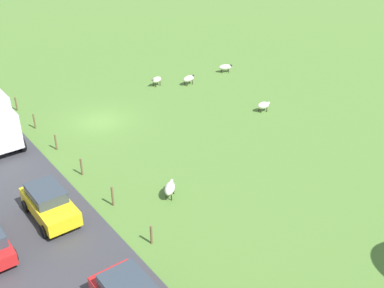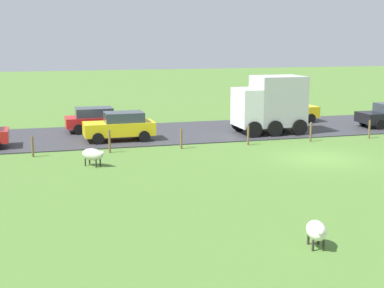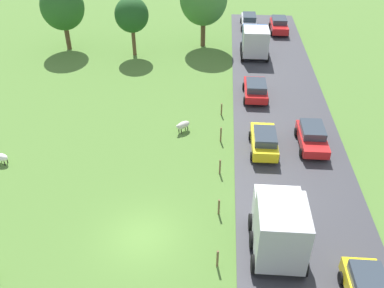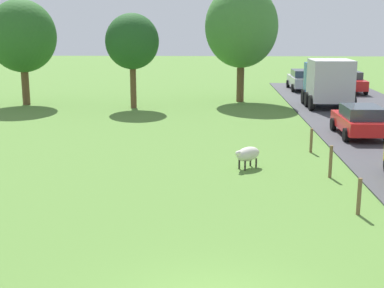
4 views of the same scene
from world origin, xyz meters
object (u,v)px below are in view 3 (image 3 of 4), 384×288
object	(u,v)px
car_0	(256,89)
car_4	(312,136)
truck_0	(279,227)
sheep_2	(1,157)
car_1	(264,141)
car_3	(249,20)
tree_0	(62,7)
truck_1	(255,41)
sheep_0	(183,125)
tree_1	(132,15)
car_8	(279,25)

from	to	relation	value
car_0	car_4	world-z (taller)	car_0
truck_0	sheep_2	bearing A→B (deg)	160.10
car_1	car_3	world-z (taller)	car_3
car_1	tree_0	bearing A→B (deg)	138.06
truck_1	car_1	xyz separation A→B (m)	(-0.20, -17.21, -0.83)
sheep_0	tree_0	xyz separation A→B (m)	(-14.00, 15.75, 4.02)
car_0	car_3	world-z (taller)	car_3
car_4	sheep_2	bearing A→B (deg)	-170.47
tree_1	car_0	world-z (taller)	tree_1
truck_0	truck_1	distance (m)	26.50
tree_1	car_3	size ratio (longest dim) A/B	1.35
truck_1	car_1	size ratio (longest dim) A/B	1.00
tree_1	car_0	xyz separation A→B (m)	(12.31, -8.77, -3.41)
tree_1	car_4	bearing A→B (deg)	-44.91
truck_0	truck_1	bearing A→B (deg)	89.60
sheep_2	car_8	bearing A→B (deg)	52.04
truck_1	tree_0	bearing A→B (deg)	177.89
truck_0	car_3	world-z (taller)	truck_0
tree_1	car_8	world-z (taller)	tree_1
sheep_0	car_8	size ratio (longest dim) A/B	0.28
sheep_0	tree_0	distance (m)	21.45
sheep_0	car_3	distance (m)	24.87
car_8	truck_0	bearing A→B (deg)	-95.83
tree_0	car_1	bearing A→B (deg)	-41.94
car_3	car_8	distance (m)	3.80
sheep_2	truck_0	distance (m)	19.27
tree_1	car_0	bearing A→B (deg)	-35.45
car_0	car_3	distance (m)	18.29
sheep_2	sheep_0	bearing A→B (deg)	22.28
truck_0	car_3	size ratio (longest dim) A/B	0.92
truck_1	car_8	xyz separation A→B (m)	(3.30, 7.68, -0.82)
car_8	car_3	bearing A→B (deg)	157.50
tree_1	car_1	world-z (taller)	tree_1
car_3	tree_0	bearing A→B (deg)	-157.23
car_0	car_4	xyz separation A→B (m)	(3.68, -7.17, -0.01)
truck_0	truck_1	world-z (taller)	truck_0
car_1	car_3	bearing A→B (deg)	90.00
tree_0	car_3	world-z (taller)	tree_0
car_1	car_4	xyz separation A→B (m)	(3.52, 0.87, -0.05)
car_1	car_4	distance (m)	3.62
tree_1	car_0	size ratio (longest dim) A/B	1.48
truck_1	car_4	xyz separation A→B (m)	(3.31, -16.33, -0.89)
truck_1	car_3	xyz separation A→B (m)	(-0.20, 9.13, -0.82)
sheep_0	car_4	bearing A→B (deg)	-7.96
car_3	car_4	world-z (taller)	car_3
sheep_2	car_8	world-z (taller)	car_8
truck_1	car_1	world-z (taller)	truck_1
sheep_0	car_0	distance (m)	8.25
truck_0	car_1	size ratio (longest dim) A/B	1.04
car_0	tree_1	bearing A→B (deg)	144.55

